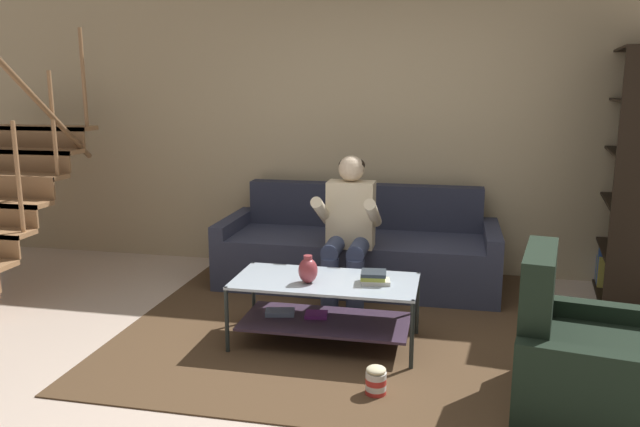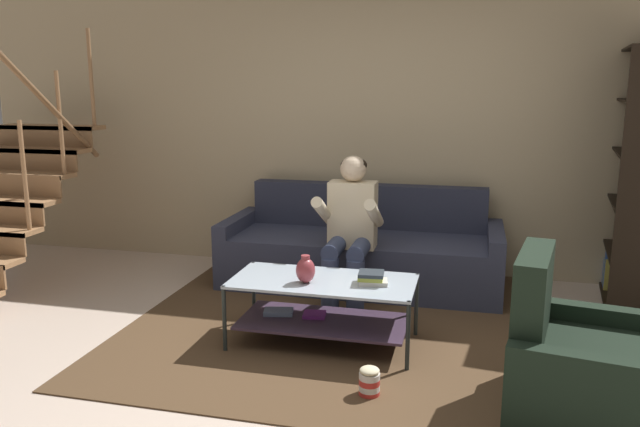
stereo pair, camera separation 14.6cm
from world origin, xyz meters
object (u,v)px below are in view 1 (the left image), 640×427
Objects in this scene: person_seated_center at (349,225)px; popcorn_tub at (376,381)px; book_stack at (374,277)px; coffee_table at (324,301)px; couch at (358,252)px; bookshelf at (631,196)px; vase at (308,270)px; armchair at (588,364)px.

person_seated_center is 6.77× the size of popcorn_tub.
book_stack is at bearing 98.64° from popcorn_tub.
person_seated_center is 0.89m from coffee_table.
popcorn_tub is at bearing -78.52° from couch.
vase is at bearing -144.61° from bookshelf.
bookshelf is 2.08× the size of armchair.
bookshelf is (1.97, 1.63, 0.34)m from book_stack.
bookshelf is (2.41, 1.71, 0.29)m from vase.
person_seated_center reaches higher than armchair.
bookshelf is (2.28, 0.26, 0.55)m from couch.
book_stack is 2.58m from bookshelf.
book_stack is 0.10× the size of bookshelf.
armchair reaches higher than coffee_table.
bookshelf is at bearing 50.63° from popcorn_tub.
book_stack is at bearing 154.76° from armchair.
couch reaches higher than vase.
vase is at bearing 163.17° from armchair.
person_seated_center is (-0.00, -0.54, 0.37)m from couch.
armchair is (-0.73, -2.22, -0.56)m from bookshelf.
armchair is at bearing -51.46° from couch.
coffee_table is (-0.03, -1.36, 0.02)m from couch.
coffee_table is 6.99× the size of popcorn_tub.
vase is 0.45m from book_stack.
person_seated_center reaches higher than vase.
book_stack is at bearing -1.56° from coffee_table.
coffee_table is at bearing 159.45° from armchair.
couch is 1.94× the size of coffee_table.
armchair is 1.17m from popcorn_tub.
vase is (-0.12, -0.90, -0.11)m from person_seated_center.
bookshelf reaches higher than vase.
bookshelf is at bearing 39.61° from book_stack.
bookshelf reaches higher than popcorn_tub.
person_seated_center is at bearing 87.60° from coffee_table.
bookshelf reaches higher than book_stack.
bookshelf is (2.28, 0.81, 0.18)m from person_seated_center.
book_stack is 1.40m from armchair.
couch is 1.48m from vase.
bookshelf is (2.32, 1.62, 0.53)m from coffee_table.
person_seated_center is at bearing 105.55° from popcorn_tub.
vase is at bearing -169.75° from book_stack.
person_seated_center is 0.97× the size of coffee_table.
person_seated_center is 1.23× the size of armchair.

